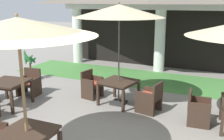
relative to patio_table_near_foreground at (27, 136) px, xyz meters
The scene contains 11 objects.
lawn_strip 6.54m from the patio_table_near_foreground, 88.41° to the left, with size 11.35×2.50×0.01m, color #47843D.
patio_table_near_foreground is the anchor object (origin of this frame).
patio_umbrella_near_foreground 1.91m from the patio_table_near_foreground, 104.04° to the right, with size 2.61×2.61×2.80m.
patio_table_mid_left 3.36m from the patio_table_near_foreground, 141.53° to the left, with size 1.13×1.13×0.75m.
patio_chair_mid_left_north 4.16m from the patio_table_near_foreground, 131.81° to the left, with size 0.68×0.64×0.86m.
patio_table_mid_right 3.61m from the patio_table_near_foreground, 87.04° to the left, with size 1.08×1.08×0.72m.
patio_umbrella_mid_right 4.16m from the patio_table_near_foreground, 87.04° to the left, with size 2.53×2.53×2.97m.
patio_chair_mid_right_east 3.66m from the patio_table_near_foreground, 70.70° to the left, with size 0.66×0.65×0.86m.
patio_chair_mid_right_west 3.87m from the patio_table_near_foreground, 102.40° to the left, with size 0.57×0.62×0.86m.
patio_chair_far_back_west 4.09m from the patio_table_near_foreground, 52.10° to the left, with size 0.58×0.59×0.85m.
potted_palm_left_edge 5.98m from the patio_table_near_foreground, 131.46° to the left, with size 0.55×0.57×1.19m.
Camera 1 is at (3.05, -3.52, 2.97)m, focal length 42.91 mm.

